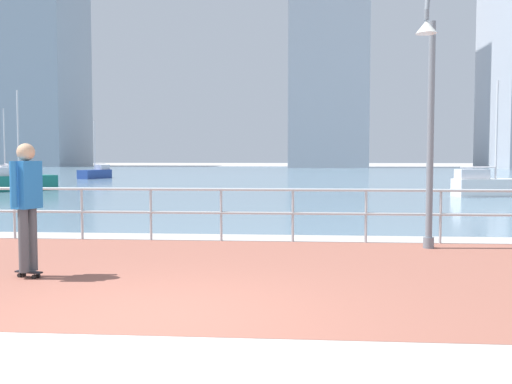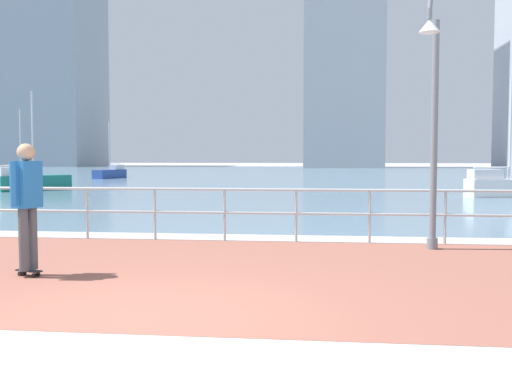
# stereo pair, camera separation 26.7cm
# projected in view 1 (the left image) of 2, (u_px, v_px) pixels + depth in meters

# --- Properties ---
(ground) EXTENTS (220.00, 220.00, 0.00)m
(ground) POSITION_uv_depth(u_px,v_px,m) (282.00, 178.00, 45.69)
(ground) COLOR #ADAAA5
(brick_paving) EXTENTS (28.00, 6.03, 0.01)m
(brick_paving) POSITION_uv_depth(u_px,v_px,m) (192.00, 271.00, 8.35)
(brick_paving) COLOR #935647
(brick_paving) RESTS_ON ground
(harbor_water) EXTENTS (180.00, 88.00, 0.00)m
(harbor_water) POSITION_uv_depth(u_px,v_px,m) (286.00, 174.00, 56.12)
(harbor_water) COLOR slate
(harbor_water) RESTS_ON ground
(waterfront_railing) EXTENTS (25.25, 0.06, 1.04)m
(waterfront_railing) POSITION_uv_depth(u_px,v_px,m) (221.00, 204.00, 11.31)
(waterfront_railing) COLOR #B2BCC1
(waterfront_railing) RESTS_ON ground
(lamppost) EXTENTS (0.48, 0.78, 4.63)m
(lamppost) POSITION_uv_depth(u_px,v_px,m) (429.00, 105.00, 10.13)
(lamppost) COLOR slate
(lamppost) RESTS_ON ground
(skateboarder) EXTENTS (0.41, 0.55, 1.83)m
(skateboarder) POSITION_uv_depth(u_px,v_px,m) (27.00, 197.00, 7.83)
(skateboarder) COLOR black
(skateboarder) RESTS_ON ground
(sailboat_teal) EXTENTS (3.54, 1.61, 4.79)m
(sailboat_teal) POSITION_uv_depth(u_px,v_px,m) (492.00, 185.00, 24.17)
(sailboat_teal) COLOR white
(sailboat_teal) RESTS_ON ground
(sailboat_blue) EXTENTS (1.76, 3.25, 4.36)m
(sailboat_blue) POSITION_uv_depth(u_px,v_px,m) (96.00, 173.00, 44.22)
(sailboat_blue) COLOR #284799
(sailboat_blue) RESTS_ON ground
(sailboat_navy) EXTENTS (2.79, 3.34, 4.71)m
(sailboat_navy) POSITION_uv_depth(u_px,v_px,m) (6.00, 176.00, 36.62)
(sailboat_navy) COLOR #B21E1E
(sailboat_navy) RESTS_ON ground
(sailboat_yellow) EXTENTS (3.10, 3.29, 4.86)m
(sailboat_yellow) POSITION_uv_depth(u_px,v_px,m) (17.00, 181.00, 28.03)
(sailboat_yellow) COLOR #197266
(sailboat_yellow) RESTS_ON ground
(tower_concrete) EXTENTS (14.41, 15.53, 40.19)m
(tower_concrete) POSITION_uv_depth(u_px,v_px,m) (36.00, 57.00, 102.11)
(tower_concrete) COLOR #8493A3
(tower_concrete) RESTS_ON ground
(tower_brick) EXTENTS (11.96, 11.06, 47.17)m
(tower_brick) POSITION_uv_depth(u_px,v_px,m) (328.00, 21.00, 89.70)
(tower_brick) COLOR #A3A8B2
(tower_brick) RESTS_ON ground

